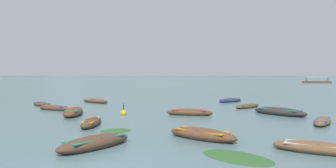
{
  "coord_description": "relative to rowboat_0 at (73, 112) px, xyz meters",
  "views": [
    {
      "loc": [
        2.85,
        -9.2,
        3.07
      ],
      "look_at": [
        -2.15,
        54.44,
        1.13
      ],
      "focal_mm": 33.09,
      "sensor_mm": 36.0,
      "label": 1
    }
  ],
  "objects": [
    {
      "name": "rowboat_9",
      "position": [
        9.45,
        -7.87,
        -0.03
      ],
      "size": [
        3.72,
        3.13,
        0.64
      ],
      "color": "brown",
      "rests_on": "ground"
    },
    {
      "name": "weed_patch_1",
      "position": [
        4.82,
        -6.24,
        -0.23
      ],
      "size": [
        2.2,
        2.11,
        0.14
      ],
      "primitive_type": "ellipsoid",
      "rotation": [
        0.0,
        0.0,
        0.53
      ],
      "color": "#2D5628",
      "rests_on": "ground"
    },
    {
      "name": "rowboat_3",
      "position": [
        17.1,
        -2.75,
        -0.07
      ],
      "size": [
        2.52,
        3.64,
        0.48
      ],
      "color": "brown",
      "rests_on": "ground"
    },
    {
      "name": "rowboat_8",
      "position": [
        13.24,
        12.39,
        -0.06
      ],
      "size": [
        3.31,
        3.07,
        0.53
      ],
      "color": "navy",
      "rests_on": "ground"
    },
    {
      "name": "rowboat_4",
      "position": [
        -5.77,
        6.56,
        -0.08
      ],
      "size": [
        3.33,
        3.18,
        0.47
      ],
      "color": "#4C3323",
      "rests_on": "ground"
    },
    {
      "name": "mooring_buoy",
      "position": [
        3.75,
        0.51,
        -0.12
      ],
      "size": [
        0.52,
        0.52,
        1.01
      ],
      "color": "yellow",
      "rests_on": "ground"
    },
    {
      "name": "weed_patch_2",
      "position": [
        10.63,
        -11.18,
        -0.23
      ],
      "size": [
        3.29,
        3.21,
        0.14
      ],
      "primitive_type": "ellipsoid",
      "rotation": [
        0.0,
        0.0,
        2.4
      ],
      "color": "#2D5628",
      "rests_on": "ground"
    },
    {
      "name": "ground_plane",
      "position": [
        6.13,
        1486.5,
        -0.23
      ],
      "size": [
        6000.0,
        6000.0,
        0.0
      ],
      "primitive_type": "plane",
      "color": "slate"
    },
    {
      "name": "rowboat_12",
      "position": [
        4.89,
        -10.0,
        -0.03
      ],
      "size": [
        3.01,
        3.81,
        0.62
      ],
      "color": "#4C3323",
      "rests_on": "ground"
    },
    {
      "name": "ferry_0",
      "position": [
        54.16,
        93.54,
        0.22
      ],
      "size": [
        9.85,
        5.15,
        2.54
      ],
      "color": "brown",
      "rests_on": "ground"
    },
    {
      "name": "rowboat_13",
      "position": [
        15.64,
        1.48,
        -0.01
      ],
      "size": [
        4.04,
        4.15,
        0.69
      ],
      "color": "#2D2826",
      "rests_on": "ground"
    },
    {
      "name": "rowboat_5",
      "position": [
        8.78,
        0.74,
        -0.04
      ],
      "size": [
        3.62,
        1.51,
        0.61
      ],
      "color": "brown",
      "rests_on": "ground"
    },
    {
      "name": "mountain_1",
      "position": [
        -909.29,
        2345.87,
        153.27
      ],
      "size": [
        740.42,
        740.42,
        306.99
      ],
      "primitive_type": "cone",
      "color": "slate",
      "rests_on": "ground"
    },
    {
      "name": "rowboat_0",
      "position": [
        0.0,
        0.0,
        0.0
      ],
      "size": [
        2.07,
        4.19,
        0.73
      ],
      "color": "brown",
      "rests_on": "ground"
    },
    {
      "name": "rowboat_6",
      "position": [
        -1.66,
        10.47,
        -0.05
      ],
      "size": [
        4.0,
        3.35,
        0.57
      ],
      "color": "brown",
      "rests_on": "ground"
    },
    {
      "name": "rowboat_2",
      "position": [
        -3.03,
        3.25,
        -0.06
      ],
      "size": [
        3.55,
        2.22,
        0.53
      ],
      "color": "brown",
      "rests_on": "ground"
    },
    {
      "name": "mountain_2",
      "position": [
        -294.09,
        2560.32,
        106.93
      ],
      "size": [
        829.96,
        829.96,
        214.31
      ],
      "primitive_type": "cone",
      "color": "slate",
      "rests_on": "ground"
    },
    {
      "name": "mountain_3",
      "position": [
        517.69,
        2356.81,
        144.32
      ],
      "size": [
        1106.19,
        1106.19,
        289.1
      ],
      "primitive_type": "cone",
      "color": "#4C5B56",
      "rests_on": "ground"
    },
    {
      "name": "rowboat_11",
      "position": [
        2.88,
        -4.47,
        -0.06
      ],
      "size": [
        1.31,
        3.56,
        0.54
      ],
      "color": "#4C3323",
      "rests_on": "ground"
    },
    {
      "name": "rowboat_7",
      "position": [
        14.1,
        6.36,
        -0.09
      ],
      "size": [
        3.07,
        3.25,
        0.44
      ],
      "color": "brown",
      "rests_on": "ground"
    },
    {
      "name": "rowboat_10",
      "position": [
        13.95,
        -10.17,
        -0.06
      ],
      "size": [
        3.62,
        2.39,
        0.53
      ],
      "color": "brown",
      "rests_on": "ground"
    }
  ]
}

